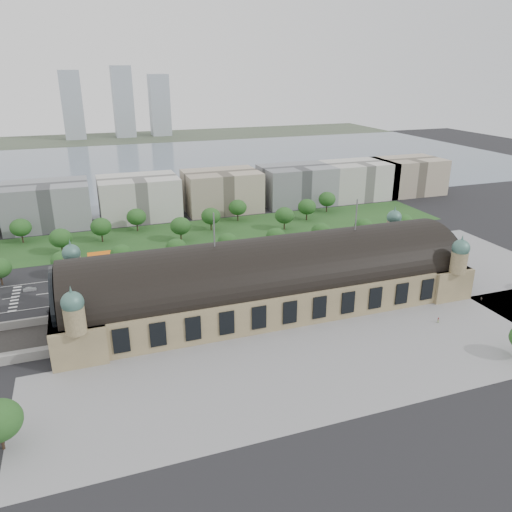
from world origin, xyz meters
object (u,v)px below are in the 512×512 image
object	(u,v)px
pedestrian_2	(481,299)
bus_west	(185,278)
traffic_car_2	(99,292)
parked_car_4	(176,292)
traffic_car_1	(30,289)
traffic_car_6	(393,251)
traffic_car_5	(338,247)
petrol_station	(106,256)
parked_car_0	(53,309)
bus_east	(279,264)
parked_car_2	(113,300)
traffic_car_3	(170,276)
parked_car_5	(183,288)
bus_mid	(237,275)
parked_car_3	(86,305)
parked_car_6	(184,290)
pedestrian_0	(438,320)
parked_car_1	(89,300)

from	to	relation	value
pedestrian_2	bus_west	bearing A→B (deg)	55.52
traffic_car_2	parked_car_4	xyz separation A→B (m)	(28.53, -9.81, -0.01)
traffic_car_1	traffic_car_6	world-z (taller)	traffic_car_1
traffic_car_5	petrol_station	bearing A→B (deg)	79.37
traffic_car_5	parked_car_0	xyz separation A→B (m)	(-130.08, -25.63, 0.04)
petrol_station	bus_east	xyz separation A→B (m)	(71.12, -33.28, -1.08)
traffic_car_6	parked_car_4	bearing A→B (deg)	-81.82
traffic_car_2	traffic_car_5	bearing A→B (deg)	104.76
traffic_car_5	parked_car_0	bearing A→B (deg)	100.31
parked_car_2	pedestrian_2	bearing A→B (deg)	43.70
traffic_car_5	traffic_car_2	bearing A→B (deg)	97.09
parked_car_2	parked_car_4	size ratio (longest dim) A/B	1.14
parked_car_4	pedestrian_2	size ratio (longest dim) A/B	2.95
bus_east	traffic_car_3	bearing A→B (deg)	88.05
parked_car_4	parked_car_2	bearing A→B (deg)	-129.75
parked_car_0	parked_car_5	distance (m)	48.41
parked_car_2	bus_mid	bearing A→B (deg)	68.63
traffic_car_3	parked_car_0	size ratio (longest dim) A/B	1.09
petrol_station	traffic_car_3	world-z (taller)	petrol_station
petrol_station	parked_car_3	xyz separation A→B (m)	(-10.55, -44.28, -2.17)
parked_car_2	parked_car_6	xyz separation A→B (m)	(27.28, -0.34, 0.03)
parked_car_2	parked_car_4	distance (m)	23.78
parked_car_3	traffic_car_1	bearing A→B (deg)	-170.13
pedestrian_0	petrol_station	bearing A→B (deg)	132.18
traffic_car_6	parked_car_6	distance (m)	104.51
traffic_car_2	parked_car_5	distance (m)	32.52
parked_car_1	pedestrian_2	world-z (taller)	pedestrian_2
traffic_car_6	bus_west	bearing A→B (deg)	-87.32
parked_car_1	bus_east	bearing A→B (deg)	63.71
parked_car_3	bus_west	xyz separation A→B (m)	(39.46, 10.41, 0.71)
parked_car_5	parked_car_6	distance (m)	2.44
bus_west	pedestrian_2	bearing A→B (deg)	-116.93
parked_car_5	bus_west	size ratio (longest dim) A/B	0.50
traffic_car_2	bus_west	xyz separation A→B (m)	(34.30, 0.59, 0.70)
bus_east	pedestrian_0	world-z (taller)	bus_east
traffic_car_3	bus_east	distance (m)	47.64
traffic_car_3	parked_car_3	xyz separation A→B (m)	(-34.42, -16.96, 0.07)
parked_car_4	parked_car_6	bearing A→B (deg)	60.15
traffic_car_2	traffic_car_3	xyz separation A→B (m)	(29.26, 7.15, -0.08)
parked_car_4	pedestrian_0	xyz separation A→B (m)	(81.43, -54.05, 0.18)
traffic_car_1	traffic_car_3	bearing A→B (deg)	-96.59
traffic_car_1	traffic_car_5	size ratio (longest dim) A/B	1.13
parked_car_3	traffic_car_3	bearing A→B (deg)	82.65
traffic_car_2	traffic_car_6	size ratio (longest dim) A/B	1.11
traffic_car_1	parked_car_3	bearing A→B (deg)	-138.26
parked_car_0	bus_mid	world-z (taller)	bus_mid
petrol_station	bus_west	bearing A→B (deg)	-49.53
traffic_car_1	traffic_car_5	xyz separation A→B (m)	(139.21, 3.98, -0.09)
traffic_car_5	pedestrian_2	xyz separation A→B (m)	(23.49, -70.63, 0.11)
traffic_car_6	bus_east	distance (m)	59.48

